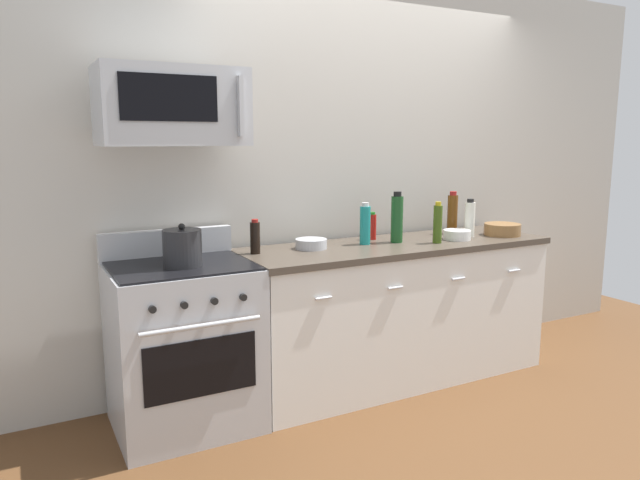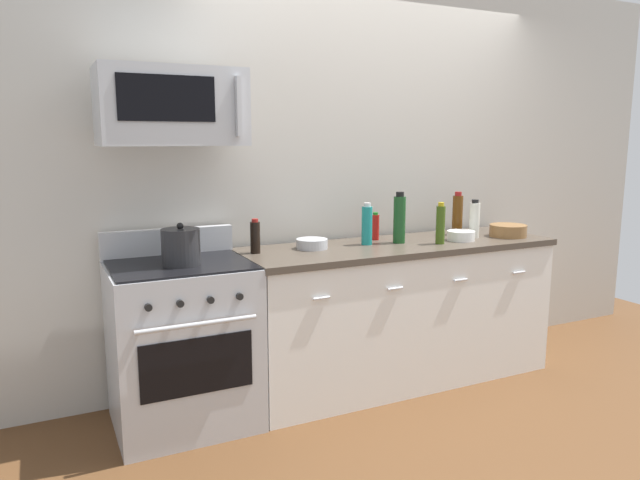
# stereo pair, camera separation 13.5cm
# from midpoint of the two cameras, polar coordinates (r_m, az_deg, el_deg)

# --- Properties ---
(ground_plane) EXTENTS (6.21, 6.21, 0.00)m
(ground_plane) POSITION_cam_midpoint_polar(r_m,az_deg,el_deg) (4.09, 8.43, -13.13)
(ground_plane) COLOR brown
(back_wall) EXTENTS (5.18, 0.10, 2.70)m
(back_wall) POSITION_cam_midpoint_polar(r_m,az_deg,el_deg) (4.12, 5.68, 6.48)
(back_wall) COLOR #B7B2A8
(back_wall) RESTS_ON ground_plane
(counter_unit) EXTENTS (2.09, 0.66, 0.92)m
(counter_unit) POSITION_cam_midpoint_polar(r_m,az_deg,el_deg) (3.93, 8.61, -6.94)
(counter_unit) COLOR white
(counter_unit) RESTS_ON ground_plane
(range_oven) EXTENTS (0.76, 0.69, 1.07)m
(range_oven) POSITION_cam_midpoint_polar(r_m,az_deg,el_deg) (3.37, -12.08, -9.75)
(range_oven) COLOR #B7BABF
(range_oven) RESTS_ON ground_plane
(microwave) EXTENTS (0.74, 0.44, 0.40)m
(microwave) POSITION_cam_midpoint_polar(r_m,az_deg,el_deg) (3.23, -13.10, 12.48)
(microwave) COLOR #B7BABF
(bottle_hot_sauce_red) EXTENTS (0.05, 0.05, 0.18)m
(bottle_hot_sauce_red) POSITION_cam_midpoint_polar(r_m,az_deg,el_deg) (3.93, 6.38, 1.28)
(bottle_hot_sauce_red) COLOR #B21914
(bottle_hot_sauce_red) RESTS_ON countertop_slab
(bottle_vinegar_white) EXTENTS (0.07, 0.07, 0.26)m
(bottle_vinegar_white) POSITION_cam_midpoint_polar(r_m,az_deg,el_deg) (4.14, 15.69, 1.92)
(bottle_vinegar_white) COLOR silver
(bottle_vinegar_white) RESTS_ON countertop_slab
(bottle_wine_amber) EXTENTS (0.07, 0.07, 0.30)m
(bottle_wine_amber) POSITION_cam_midpoint_polar(r_m,az_deg,el_deg) (4.25, 14.11, 2.44)
(bottle_wine_amber) COLOR #59330F
(bottle_wine_amber) RESTS_ON countertop_slab
(bottle_soy_sauce_dark) EXTENTS (0.06, 0.06, 0.20)m
(bottle_soy_sauce_dark) POSITION_cam_midpoint_polar(r_m,az_deg,el_deg) (3.46, -5.21, 0.30)
(bottle_soy_sauce_dark) COLOR black
(bottle_soy_sauce_dark) RESTS_ON countertop_slab
(bottle_sparkling_teal) EXTENTS (0.07, 0.07, 0.27)m
(bottle_sparkling_teal) POSITION_cam_midpoint_polar(r_m,az_deg,el_deg) (3.74, 5.62, 1.47)
(bottle_sparkling_teal) COLOR #197F7A
(bottle_sparkling_teal) RESTS_ON countertop_slab
(bottle_olive_oil) EXTENTS (0.06, 0.06, 0.27)m
(bottle_olive_oil) POSITION_cam_midpoint_polar(r_m,az_deg,el_deg) (3.84, 12.62, 1.51)
(bottle_olive_oil) COLOR #385114
(bottle_olive_oil) RESTS_ON countertop_slab
(bottle_wine_green) EXTENTS (0.08, 0.08, 0.33)m
(bottle_wine_green) POSITION_cam_midpoint_polar(r_m,az_deg,el_deg) (3.82, 8.73, 2.05)
(bottle_wine_green) COLOR #19471E
(bottle_wine_green) RESTS_ON countertop_slab
(bowl_steel_prep) EXTENTS (0.19, 0.19, 0.06)m
(bowl_steel_prep) POSITION_cam_midpoint_polar(r_m,az_deg,el_deg) (3.60, 0.28, -0.33)
(bowl_steel_prep) COLOR #B2B5BA
(bowl_steel_prep) RESTS_ON countertop_slab
(bowl_white_ceramic) EXTENTS (0.18, 0.18, 0.06)m
(bowl_white_ceramic) POSITION_cam_midpoint_polar(r_m,az_deg,el_deg) (4.01, 14.48, 0.44)
(bowl_white_ceramic) COLOR white
(bowl_white_ceramic) RESTS_ON countertop_slab
(bowl_wooden_salad) EXTENTS (0.25, 0.25, 0.08)m
(bowl_wooden_salad) POSITION_cam_midpoint_polar(r_m,az_deg,el_deg) (4.27, 18.68, 0.92)
(bowl_wooden_salad) COLOR brown
(bowl_wooden_salad) RESTS_ON countertop_slab
(stockpot) EXTENTS (0.20, 0.20, 0.23)m
(stockpot) POSITION_cam_midpoint_polar(r_m,az_deg,el_deg) (3.18, -12.20, -0.65)
(stockpot) COLOR #262628
(stockpot) RESTS_ON range_oven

